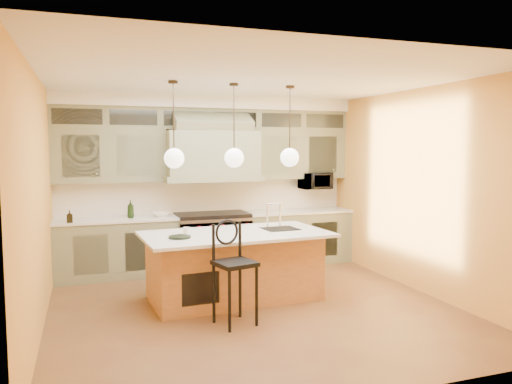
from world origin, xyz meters
name	(u,v)px	position (x,y,z in m)	size (l,w,h in m)	color
floor	(253,308)	(0.00, 0.00, 0.00)	(5.00, 5.00, 0.00)	brown
ceiling	(253,79)	(0.00, 0.00, 2.90)	(5.00, 5.00, 0.00)	white
wall_back	(207,182)	(0.00, 2.50, 1.45)	(5.00, 5.00, 0.00)	gold
wall_front	(354,225)	(0.00, -2.50, 1.45)	(5.00, 5.00, 0.00)	gold
wall_left	(38,203)	(-2.50, 0.00, 1.45)	(5.00, 5.00, 0.00)	gold
wall_right	(419,190)	(2.50, 0.00, 1.45)	(5.00, 5.00, 0.00)	gold
back_cabinetry	(211,185)	(0.00, 2.23, 1.43)	(5.00, 0.77, 2.90)	gray
range	(212,241)	(0.00, 2.14, 0.49)	(1.20, 0.74, 0.96)	silver
kitchen_island	(235,265)	(-0.11, 0.45, 0.47)	(2.54, 1.46, 1.35)	olive
counter_stool	(233,265)	(-0.40, -0.46, 0.70)	(0.52, 0.52, 1.22)	black
microwave	(315,181)	(1.95, 2.25, 1.45)	(0.54, 0.37, 0.30)	black
oil_bottle_a	(131,209)	(-1.33, 2.15, 1.08)	(0.11, 0.11, 0.28)	black
oil_bottle_b	(70,217)	(-2.23, 1.92, 1.03)	(0.08, 0.09, 0.18)	black
fruit_bowl	(161,214)	(-0.85, 2.15, 0.97)	(0.27, 0.27, 0.07)	white
cup	(187,231)	(-0.76, 0.48, 0.97)	(0.10, 0.10, 0.09)	white
pendant_left	(174,156)	(-0.91, 0.45, 1.95)	(0.26, 0.26, 1.11)	#2D2319
pendant_center	(234,156)	(-0.11, 0.45, 1.95)	(0.26, 0.26, 1.11)	#2D2319
pendant_right	(290,155)	(0.69, 0.45, 1.95)	(0.26, 0.26, 1.11)	#2D2319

